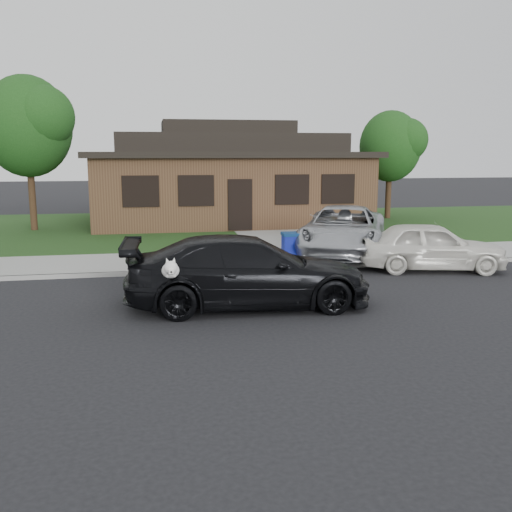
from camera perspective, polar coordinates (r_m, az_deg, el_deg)
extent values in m
plane|color=black|center=(12.67, -11.88, -5.21)|extent=(120.00, 120.00, 0.00)
cube|color=gray|center=(17.53, -11.53, -0.70)|extent=(60.00, 3.00, 0.12)
cube|color=gray|center=(16.06, -11.62, -1.71)|extent=(60.00, 0.12, 0.12)
cube|color=#193814|center=(25.43, -11.25, 2.69)|extent=(60.00, 13.00, 0.13)
cube|color=gray|center=(23.15, 3.69, 2.14)|extent=(4.50, 13.00, 0.14)
imported|color=black|center=(12.46, -0.82, -1.57)|extent=(5.44, 2.39, 1.55)
ellipsoid|color=white|center=(11.24, -8.54, -1.44)|extent=(0.34, 0.40, 0.30)
sphere|color=white|center=(10.99, -8.52, -1.17)|extent=(0.26, 0.26, 0.26)
cube|color=white|center=(10.88, -8.49, -1.53)|extent=(0.09, 0.12, 0.08)
sphere|color=black|center=(10.82, -8.47, -1.60)|extent=(0.04, 0.04, 0.04)
cone|color=white|center=(11.01, -8.89, -0.44)|extent=(0.11, 0.11, 0.14)
cone|color=white|center=(11.02, -8.20, -0.42)|extent=(0.11, 0.11, 0.14)
imported|color=#B1B4B9|center=(18.54, 8.72, 2.59)|extent=(4.49, 5.98, 1.51)
imported|color=white|center=(17.09, 17.09, 0.95)|extent=(4.39, 2.55, 1.40)
cube|color=#0C178C|center=(16.95, 3.52, 0.70)|extent=(0.50, 0.50, 0.81)
cube|color=navy|center=(16.88, 3.54, 2.20)|extent=(0.55, 0.55, 0.09)
cylinder|color=black|center=(16.74, 3.12, -0.60)|extent=(0.05, 0.13, 0.13)
cylinder|color=black|center=(16.82, 4.30, -0.56)|extent=(0.05, 0.13, 0.13)
cube|color=#422B1C|center=(27.51, -2.90, 6.71)|extent=(12.00, 8.00, 3.00)
cube|color=black|center=(27.46, -2.93, 10.09)|extent=(12.60, 8.60, 0.25)
cube|color=black|center=(27.46, -2.94, 11.19)|extent=(10.00, 6.50, 0.80)
cube|color=black|center=(27.48, -2.96, 12.65)|extent=(6.00, 3.50, 0.60)
cube|color=black|center=(23.56, -1.60, 5.14)|extent=(1.00, 0.06, 2.10)
cube|color=black|center=(23.25, -11.45, 6.36)|extent=(1.30, 0.05, 1.10)
cube|color=black|center=(23.31, -6.01, 6.52)|extent=(1.30, 0.05, 1.10)
cube|color=black|center=(23.96, 3.64, 6.65)|extent=(1.30, 0.05, 1.10)
cube|color=black|center=(24.52, 8.21, 6.65)|extent=(1.30, 0.05, 1.10)
cylinder|color=#332114|center=(25.76, -21.44, 5.19)|extent=(0.28, 0.28, 2.48)
ellipsoid|color=#143811|center=(25.71, -21.90, 11.94)|extent=(3.60, 3.60, 4.14)
sphere|color=#26591E|center=(25.07, -20.54, 12.91)|extent=(2.52, 2.52, 2.52)
cylinder|color=#332114|center=(29.21, 13.07, 5.71)|extent=(0.28, 0.28, 2.03)
ellipsoid|color=#143811|center=(29.13, 13.27, 10.63)|extent=(3.00, 3.00, 3.45)
sphere|color=#26591E|center=(28.97, 14.77, 11.17)|extent=(2.10, 2.10, 2.10)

